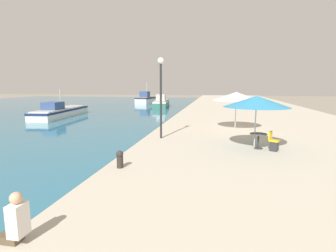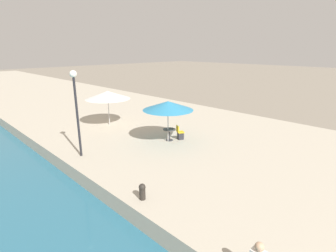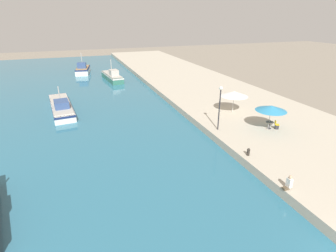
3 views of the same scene
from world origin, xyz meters
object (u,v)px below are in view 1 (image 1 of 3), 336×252
at_px(fishing_boat_distant, 147,99).
at_px(fishing_boat_far, 162,103).
at_px(lamppost, 161,84).
at_px(fishing_boat_mid, 61,111).
at_px(person_at_quay, 16,221).
at_px(cafe_table, 258,138).
at_px(cafe_chair_left, 274,144).
at_px(cafe_umbrella_white, 236,96).
at_px(cafe_umbrella_pink, 256,101).
at_px(mooring_bollard, 120,159).

bearing_deg(fishing_boat_distant, fishing_boat_far, -51.03).
distance_m(fishing_boat_distant, lamppost, 39.93).
relative_size(fishing_boat_mid, person_at_quay, 10.29).
bearing_deg(fishing_boat_far, lamppost, -84.72).
distance_m(cafe_table, lamppost, 5.97).
bearing_deg(cafe_chair_left, lamppost, -81.62).
distance_m(cafe_umbrella_white, cafe_chair_left, 6.55).
distance_m(fishing_boat_far, cafe_table, 33.20).
relative_size(fishing_boat_distant, cafe_umbrella_white, 2.03).
bearing_deg(cafe_table, cafe_umbrella_pink, -160.61).
height_order(cafe_table, person_at_quay, person_at_quay).
distance_m(fishing_boat_far, person_at_quay, 40.45).
xyz_separation_m(fishing_boat_far, cafe_chair_left, (11.96, -31.53, 0.28)).
height_order(fishing_boat_distant, person_at_quay, fishing_boat_distant).
bearing_deg(fishing_boat_far, cafe_table, -76.58).
xyz_separation_m(fishing_boat_mid, mooring_bollard, (14.94, -19.55, 0.43)).
relative_size(fishing_boat_distant, mooring_bollard, 10.31).
relative_size(cafe_umbrella_white, mooring_bollard, 5.07).
bearing_deg(fishing_boat_mid, lamppost, -47.93).
bearing_deg(cafe_umbrella_white, fishing_boat_distant, 114.55).
bearing_deg(cafe_umbrella_pink, mooring_bollard, -143.29).
relative_size(cafe_table, cafe_chair_left, 0.88).
distance_m(fishing_boat_mid, lamppost, 20.92).
xyz_separation_m(cafe_umbrella_pink, cafe_chair_left, (0.83, -0.26, -1.96)).
distance_m(fishing_boat_far, cafe_umbrella_white, 27.65).
bearing_deg(fishing_boat_distant, cafe_umbrella_pink, -58.85).
distance_m(fishing_boat_far, lamppost, 30.38).
relative_size(person_at_quay, lamppost, 0.23).
bearing_deg(cafe_umbrella_white, cafe_umbrella_pink, -85.00).
relative_size(fishing_boat_far, cafe_table, 11.18).
bearing_deg(lamppost, cafe_table, -17.47).
bearing_deg(cafe_umbrella_white, cafe_table, -83.13).
bearing_deg(cafe_umbrella_white, fishing_boat_mid, 153.74).
height_order(fishing_boat_mid, cafe_chair_left, fishing_boat_mid).
height_order(fishing_boat_mid, cafe_table, fishing_boat_mid).
relative_size(cafe_umbrella_white, lamppost, 0.73).
bearing_deg(fishing_boat_far, fishing_boat_distant, 113.24).
distance_m(cafe_table, cafe_chair_left, 0.75).
relative_size(cafe_umbrella_pink, person_at_quay, 2.94).
distance_m(cafe_umbrella_white, lamppost, 6.14).
relative_size(cafe_umbrella_pink, cafe_table, 3.84).
xyz_separation_m(fishing_boat_distant, cafe_table, (16.26, -39.85, 0.41)).
height_order(fishing_boat_mid, fishing_boat_far, fishing_boat_far).
height_order(mooring_bollard, lamppost, lamppost).
bearing_deg(fishing_boat_mid, person_at_quay, -64.68).
xyz_separation_m(fishing_boat_distant, person_at_quay, (10.47, -48.71, 0.34)).
xyz_separation_m(cafe_umbrella_pink, cafe_umbrella_white, (-0.51, 5.84, -0.01)).
relative_size(fishing_boat_far, lamppost, 1.96).
bearing_deg(lamppost, fishing_boat_mid, 137.75).
relative_size(fishing_boat_distant, cafe_table, 8.43).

